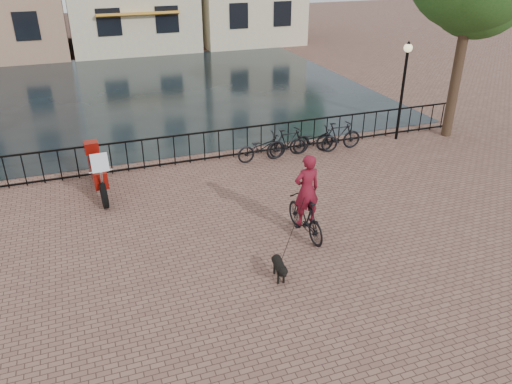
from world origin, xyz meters
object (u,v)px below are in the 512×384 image
object	(u,v)px
lamp_post	(405,75)
motorcycle	(97,168)
dog	(279,268)
cyclist	(306,201)

from	to	relation	value
lamp_post	motorcycle	xyz separation A→B (m)	(-10.66, -0.94, -1.55)
motorcycle	dog	bearing A→B (deg)	-62.82
dog	motorcycle	distance (m)	6.46
lamp_post	dog	bearing A→B (deg)	-138.69
cyclist	dog	distance (m)	2.05
lamp_post	dog	world-z (taller)	lamp_post
dog	motorcycle	size ratio (longest dim) A/B	0.35
dog	lamp_post	bearing A→B (deg)	49.59
cyclist	motorcycle	xyz separation A→B (m)	(-4.60, 4.07, -0.12)
motorcycle	cyclist	bearing A→B (deg)	-45.38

